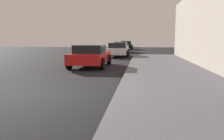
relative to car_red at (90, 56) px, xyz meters
name	(u,v)px	position (x,y,z in m)	size (l,w,h in m)	color
ground_plane	(50,93)	(0.22, -6.62, -0.65)	(80.00, 80.00, 0.00)	black
sidewalk	(188,95)	(4.22, -6.62, -0.57)	(4.00, 32.00, 0.15)	#5B5B60
car_red	(90,56)	(0.00, 0.00, 0.00)	(2.02, 4.01, 1.27)	red
car_white	(118,50)	(0.82, 8.07, 0.00)	(1.96, 4.33, 1.27)	white
car_silver	(121,47)	(0.40, 15.54, 0.00)	(1.95, 4.20, 1.27)	#B7B7BF
car_black	(126,45)	(0.61, 23.50, 0.00)	(1.93, 4.22, 1.27)	black
car_yellow	(126,44)	(0.00, 32.75, 0.00)	(1.96, 4.54, 1.27)	yellow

